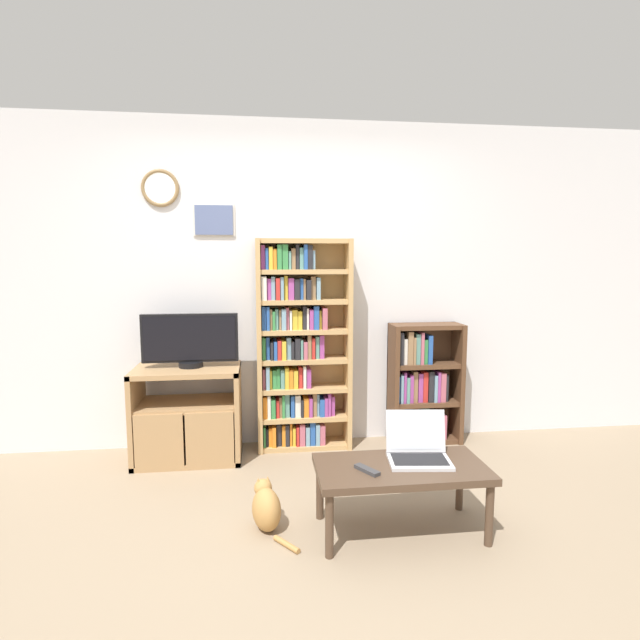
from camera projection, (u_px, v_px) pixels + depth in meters
name	position (u px, v px, depth m)	size (l,w,h in m)	color
ground_plane	(304.00, 554.00, 2.58)	(18.00, 18.00, 0.00)	gray
wall_back	(284.00, 285.00, 4.04)	(6.61, 0.09, 2.60)	silver
tv_stand	(188.00, 414.00, 3.76)	(0.78, 0.48, 0.70)	tan
television	(190.00, 340.00, 3.73)	(0.71, 0.18, 0.40)	black
bookshelf_tall	(298.00, 347.00, 3.96)	(0.74, 0.26, 1.67)	tan
bookshelf_short	(421.00, 386.00, 4.12)	(0.58, 0.26, 0.99)	brown
coffee_table	(401.00, 473.00, 2.75)	(0.94, 0.47, 0.38)	#4C3828
laptop	(418.00, 448.00, 2.82)	(0.37, 0.32, 0.26)	silver
remote_near_laptop	(367.00, 470.00, 2.66)	(0.12, 0.16, 0.02)	#38383A
cat	(266.00, 507.00, 2.80)	(0.28, 0.40, 0.28)	#B78447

